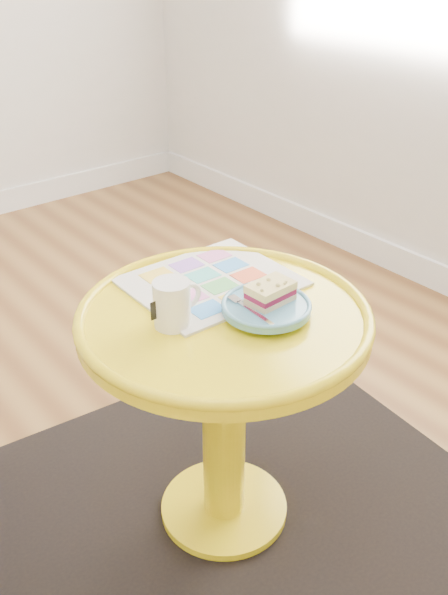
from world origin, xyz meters
TOP-DOWN VIEW (x-y plane):
  - rug at (0.57, -0.28)m, footprint 1.40×1.22m
  - side_table at (0.57, -0.28)m, footprint 0.63×0.63m
  - newspaper at (0.63, -0.15)m, footprint 0.37×0.31m
  - mug at (0.46, -0.25)m, footprint 0.11×0.08m
  - plate at (0.64, -0.34)m, footprint 0.19×0.19m
  - cake_slice at (0.65, -0.34)m, footprint 0.10×0.07m
  - fork at (0.59, -0.34)m, footprint 0.02×0.14m

SIDE VIEW (x-z plane):
  - rug at x=0.57m, z-range 0.00..0.01m
  - side_table at x=0.57m, z-range 0.13..0.73m
  - newspaper at x=0.63m, z-range 0.60..0.61m
  - plate at x=0.64m, z-range 0.61..0.63m
  - fork at x=0.59m, z-range 0.63..0.63m
  - cake_slice at x=0.65m, z-range 0.63..0.67m
  - mug at x=0.46m, z-range 0.60..0.70m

